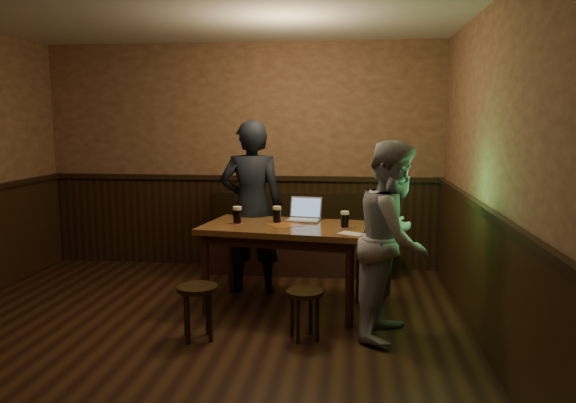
% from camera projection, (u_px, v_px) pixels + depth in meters
% --- Properties ---
extents(room, '(5.04, 6.04, 2.84)m').
position_uv_depth(room, '(172.00, 204.00, 4.36)').
color(room, black).
rests_on(room, ground).
extents(bench, '(2.20, 0.50, 0.95)m').
position_uv_depth(bench, '(299.00, 246.00, 6.89)').
color(bench, black).
rests_on(bench, ground).
extents(pub_table, '(1.68, 1.11, 0.84)m').
position_uv_depth(pub_table, '(285.00, 236.00, 5.47)').
color(pub_table, '#5B2C1A').
rests_on(pub_table, ground).
extents(stool_left, '(0.45, 0.45, 0.47)m').
position_uv_depth(stool_left, '(198.00, 297.00, 4.73)').
color(stool_left, black).
rests_on(stool_left, ground).
extents(stool_right, '(0.41, 0.41, 0.43)m').
position_uv_depth(stool_right, '(304.00, 300.00, 4.72)').
color(stool_right, black).
rests_on(stool_right, ground).
extents(pint_left, '(0.11, 0.11, 0.17)m').
position_uv_depth(pint_left, '(237.00, 215.00, 5.50)').
color(pint_left, maroon).
rests_on(pint_left, pub_table).
extents(pint_mid, '(0.11, 0.11, 0.17)m').
position_uv_depth(pint_mid, '(277.00, 214.00, 5.56)').
color(pint_mid, maroon).
rests_on(pint_mid, pub_table).
extents(pint_right, '(0.10, 0.10, 0.16)m').
position_uv_depth(pint_right, '(345.00, 219.00, 5.29)').
color(pint_right, maroon).
rests_on(pint_right, pub_table).
extents(laptop, '(0.37, 0.31, 0.23)m').
position_uv_depth(laptop, '(304.00, 214.00, 5.70)').
color(laptop, silver).
rests_on(laptop, pub_table).
extents(menu, '(0.27, 0.24, 0.00)m').
position_uv_depth(menu, '(351.00, 234.00, 5.02)').
color(menu, silver).
rests_on(menu, pub_table).
extents(person_suit, '(0.71, 0.50, 1.85)m').
position_uv_depth(person_suit, '(252.00, 207.00, 6.00)').
color(person_suit, black).
rests_on(person_suit, ground).
extents(person_grey, '(0.86, 0.97, 1.68)m').
position_uv_depth(person_grey, '(394.00, 240.00, 4.76)').
color(person_grey, '#939499').
rests_on(person_grey, ground).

